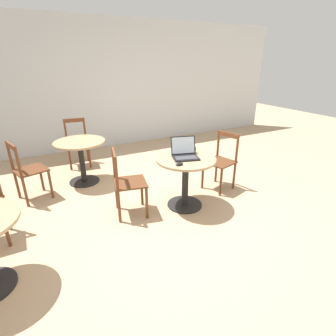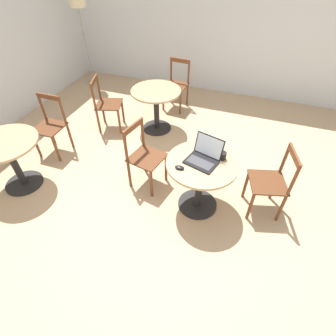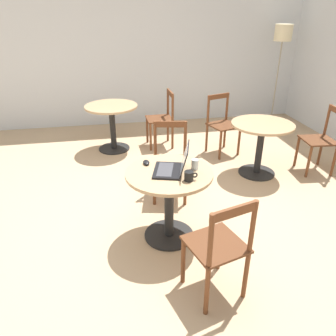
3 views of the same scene
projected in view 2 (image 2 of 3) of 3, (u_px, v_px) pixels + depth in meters
The scene contains 15 objects.
ground_plane at pixel (170, 199), 3.34m from camera, with size 16.00×16.00×0.00m, color tan.
wall_side at pixel (231, 20), 4.67m from camera, with size 0.06×9.40×2.70m.
cafe_table_near at pixel (201, 175), 2.93m from camera, with size 0.78×0.78×0.70m.
cafe_table_mid at pixel (156, 101), 4.18m from camera, with size 0.78×0.78×0.70m.
cafe_table_far at pixel (9, 154), 3.20m from camera, with size 0.78×0.78×0.70m.
chair_near_front at pixel (271, 183), 2.94m from camera, with size 0.49×0.49×0.87m.
chair_near_back at pixel (144, 157), 3.28m from camera, with size 0.47×0.47×0.87m.
chair_mid_right at pixel (177, 85), 4.78m from camera, with size 0.43×0.43×0.87m.
chair_mid_back at pixel (106, 104), 4.25m from camera, with size 0.50×0.50×0.87m.
chair_far_right at pixel (51, 126), 3.79m from camera, with size 0.40×0.40×0.87m.
floor_lamp at pixel (78, 5), 4.85m from camera, with size 0.30×0.30×1.75m.
laptop at pixel (204, 157), 2.79m from camera, with size 0.38×0.40×0.25m.
mouse at pixel (180, 168), 2.72m from camera, with size 0.06×0.10×0.03m.
mug at pixel (223, 155), 2.82m from camera, with size 0.12×0.08×0.08m.
drinking_glass at pixel (207, 146), 2.94m from camera, with size 0.06×0.06×0.09m.
Camera 2 is at (-2.07, -0.72, 2.55)m, focal length 28.00 mm.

